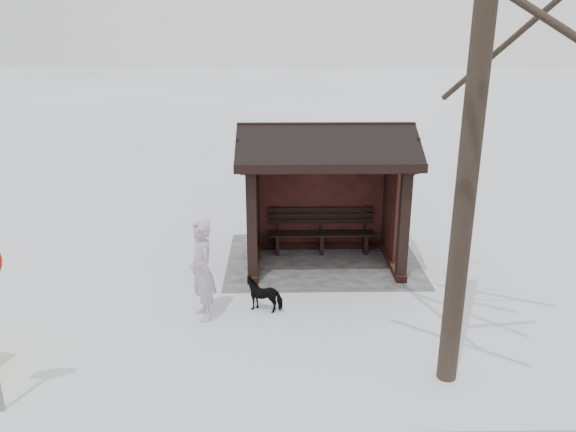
% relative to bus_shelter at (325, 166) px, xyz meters
% --- Properties ---
extents(ground, '(120.00, 120.00, 0.00)m').
position_rel_bus_shelter_xyz_m(ground, '(0.00, 0.16, -2.17)').
color(ground, white).
rests_on(ground, ground).
extents(trampled_patch, '(4.20, 3.20, 0.02)m').
position_rel_bus_shelter_xyz_m(trampled_patch, '(0.00, -0.04, -2.16)').
color(trampled_patch, '#939298').
rests_on(trampled_patch, ground).
extents(bus_shelter, '(3.60, 2.40, 3.09)m').
position_rel_bus_shelter_xyz_m(bus_shelter, '(0.00, 0.00, 0.00)').
color(bus_shelter, '#381814').
rests_on(bus_shelter, ground).
extents(pedestrian, '(0.67, 0.79, 1.83)m').
position_rel_bus_shelter_xyz_m(pedestrian, '(2.31, 2.49, -1.25)').
color(pedestrian, '#B3A5C2').
rests_on(pedestrian, ground).
extents(dog, '(0.77, 0.49, 0.60)m').
position_rel_bus_shelter_xyz_m(dog, '(1.24, 2.19, -1.86)').
color(dog, black).
rests_on(dog, ground).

